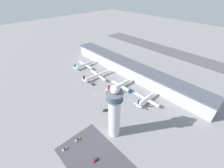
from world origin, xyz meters
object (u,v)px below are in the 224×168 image
service_truck_catering (130,91)px  car_green_van (78,139)px  service_truck_fuel (93,84)px  car_white_wagon (65,149)px  airplane_gate_alpha (85,65)px  control_tower (114,112)px  airplane_gate_bravo (97,75)px  service_truck_baggage (106,110)px  car_silver_sedan (95,160)px  airplane_gate_charlie (120,85)px  airplane_gate_delta (146,99)px

service_truck_catering → car_green_van: service_truck_catering is taller
service_truck_fuel → car_white_wagon: bearing=-51.1°
airplane_gate_alpha → car_white_wagon: 149.43m
service_truck_catering → airplane_gate_alpha: bearing=-178.1°
control_tower → airplane_gate_bravo: 103.79m
car_white_wagon → airplane_gate_bravo: bearing=127.8°
airplane_gate_alpha → service_truck_baggage: 110.36m
car_silver_sedan → service_truck_fuel: bearing=144.0°
airplane_gate_charlie → airplane_gate_alpha: bearing=179.3°
control_tower → airplane_gate_alpha: size_ratio=1.42×
airplane_gate_delta → service_truck_catering: size_ratio=3.91×
car_silver_sedan → airplane_gate_charlie: bearing=123.6°
airplane_gate_alpha → airplane_gate_delta: (122.90, 1.47, 0.29)m
airplane_gate_bravo → service_truck_catering: 56.59m
airplane_gate_delta → service_truck_baggage: bearing=-115.7°
airplane_gate_alpha → service_truck_fuel: bearing=-23.2°
car_silver_sedan → car_green_van: 25.85m
airplane_gate_charlie → service_truck_baggage: bearing=-64.2°
airplane_gate_delta → car_silver_sedan: (15.12, -86.52, -3.90)m
car_silver_sedan → airplane_gate_delta: bearing=99.9°
airplane_gate_charlie → service_truck_catering: bearing=15.9°
airplane_gate_bravo → car_white_wagon: size_ratio=10.76×
airplane_gate_bravo → airplane_gate_delta: bearing=5.0°
airplane_gate_delta → airplane_gate_bravo: bearing=-175.0°
service_truck_catering → airplane_gate_delta: bearing=-3.8°
airplane_gate_bravo → car_white_wagon: bearing=-52.2°
airplane_gate_charlie → service_truck_baggage: size_ratio=4.88×
airplane_gate_alpha → car_silver_sedan: 162.16m
service_truck_catering → car_green_van: 89.67m
airplane_gate_alpha → car_white_wagon: (112.71, -98.04, -3.68)m
airplane_gate_bravo → service_truck_baggage: (61.01, -36.27, -3.34)m
service_truck_catering → car_silver_sedan: bearing=-65.0°
airplane_gate_delta → car_green_van: 87.34m
service_truck_baggage → car_green_van: size_ratio=1.73×
airplane_gate_alpha → car_green_van: (112.17, -85.12, -3.62)m
airplane_gate_alpha → control_tower: bearing=-23.3°
control_tower → car_white_wagon: 52.53m
airplane_gate_charlie → airplane_gate_delta: airplane_gate_charlie is taller
car_white_wagon → airplane_gate_delta: bearing=84.2°
airplane_gate_alpha → service_truck_catering: size_ratio=4.43×
control_tower → car_green_van: (-16.96, -29.48, -26.25)m
car_green_van → airplane_gate_alpha: bearing=142.8°
service_truck_baggage → car_silver_sedan: 56.13m
control_tower → airplane_gate_charlie: 75.51m
airplane_gate_charlie → service_truck_fuel: (-30.90, -21.06, -3.33)m
airplane_gate_charlie → airplane_gate_delta: 40.79m
airplane_gate_bravo → airplane_gate_alpha: bearing=172.1°
airplane_gate_alpha → car_silver_sedan: size_ratio=7.94×
airplane_gate_delta → service_truck_catering: airplane_gate_delta is taller
airplane_gate_alpha → airplane_gate_charlie: 82.19m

